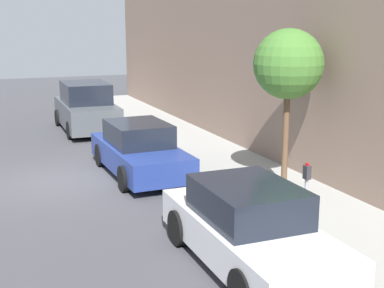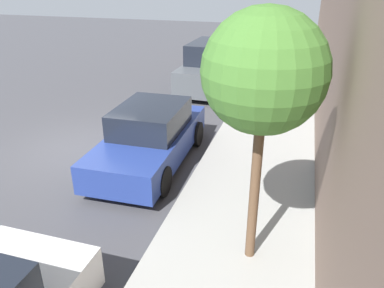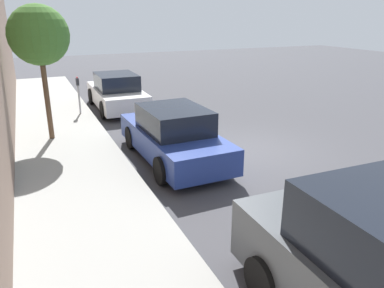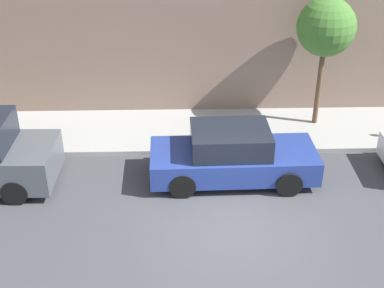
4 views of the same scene
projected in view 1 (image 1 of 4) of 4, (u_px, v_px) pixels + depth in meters
name	position (u px, v px, depth m)	size (l,w,h in m)	color
ground_plane	(63.00, 181.00, 15.04)	(60.00, 60.00, 0.00)	#424247
sidewalk	(221.00, 162.00, 16.85)	(2.84, 32.00, 0.15)	#9E9E99
parked_sedan_nearest	(249.00, 228.00, 9.67)	(1.92, 4.52, 1.54)	silver
parked_sedan_second	(139.00, 150.00, 15.56)	(1.92, 4.54, 1.54)	navy
parked_suv_third	(86.00, 108.00, 21.92)	(2.08, 4.84, 1.98)	#4C5156
parking_meter_near	(306.00, 190.00, 10.82)	(0.11, 0.15, 1.46)	#ADADB2
street_tree	(288.00, 65.00, 13.40)	(1.78, 1.78, 4.08)	brown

